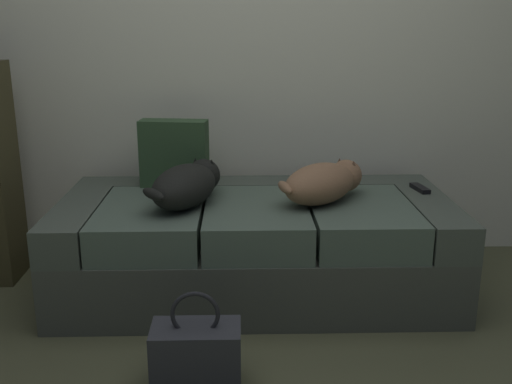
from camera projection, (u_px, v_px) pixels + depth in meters
name	position (u px, v px, depth m)	size (l,w,h in m)	color
couch	(256.00, 245.00, 2.93)	(1.86, 0.91, 0.47)	#43483F
dog_dark	(188.00, 184.00, 2.75)	(0.39, 0.55, 0.19)	black
dog_tan	(324.00, 182.00, 2.80)	(0.48, 0.46, 0.19)	#896346
tv_remote	(420.00, 188.00, 3.01)	(0.04, 0.15, 0.02)	black
throw_pillow	(174.00, 153.00, 3.05)	(0.34, 0.12, 0.34)	#2C462B
handbag	(196.00, 356.00, 2.16)	(0.32, 0.18, 0.38)	#2D2F35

